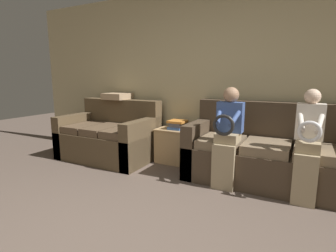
# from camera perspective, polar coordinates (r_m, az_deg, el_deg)

# --- Properties ---
(wall_back) EXTENTS (7.02, 0.06, 2.55)m
(wall_back) POSITION_cam_1_polar(r_m,az_deg,el_deg) (3.90, 11.18, 10.37)
(wall_back) COLOR #C6B789
(wall_back) RESTS_ON ground_plane
(couch_main) EXTENTS (1.93, 0.85, 0.97)m
(couch_main) POSITION_cam_1_polar(r_m,az_deg,el_deg) (3.44, 20.86, -5.93)
(couch_main) COLOR #473828
(couch_main) RESTS_ON ground_plane
(couch_side) EXTENTS (1.45, 0.91, 0.91)m
(couch_side) POSITION_cam_1_polar(r_m,az_deg,el_deg) (4.28, -12.56, -2.50)
(couch_side) COLOR brown
(couch_side) RESTS_ON ground_plane
(child_left_seated) EXTENTS (0.30, 0.38, 1.16)m
(child_left_seated) POSITION_cam_1_polar(r_m,az_deg,el_deg) (3.10, 12.83, -1.41)
(child_left_seated) COLOR tan
(child_left_seated) RESTS_ON ground_plane
(child_right_seated) EXTENTS (0.27, 0.37, 1.16)m
(child_right_seated) POSITION_cam_1_polar(r_m,az_deg,el_deg) (3.00, 28.21, -2.93)
(child_right_seated) COLOR tan
(child_right_seated) RESTS_ON ground_plane
(side_shelf) EXTENTS (0.61, 0.44, 0.52)m
(side_shelf) POSITION_cam_1_polar(r_m,az_deg,el_deg) (3.97, 2.10, -4.16)
(side_shelf) COLOR tan
(side_shelf) RESTS_ON ground_plane
(book_stack) EXTENTS (0.25, 0.29, 0.13)m
(book_stack) POSITION_cam_1_polar(r_m,az_deg,el_deg) (3.91, 2.14, 0.33)
(book_stack) COLOR #33569E
(book_stack) RESTS_ON side_shelf
(throw_pillow) EXTENTS (0.39, 0.39, 0.10)m
(throw_pillow) POSITION_cam_1_polar(r_m,az_deg,el_deg) (4.47, -10.97, 6.39)
(throw_pillow) COLOR tan
(throw_pillow) RESTS_ON couch_side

